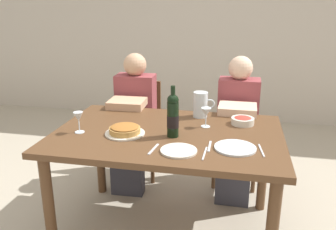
# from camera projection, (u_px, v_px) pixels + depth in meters

# --- Properties ---
(ground_plane) EXTENTS (8.00, 8.00, 0.00)m
(ground_plane) POSITION_uv_depth(u_px,v_px,m) (168.00, 229.00, 2.57)
(ground_plane) COLOR #B2A893
(back_wall) EXTENTS (8.00, 0.10, 2.80)m
(back_wall) POSITION_uv_depth(u_px,v_px,m) (209.00, 16.00, 4.63)
(back_wall) COLOR beige
(back_wall) RESTS_ON ground
(dining_table) EXTENTS (1.50, 1.00, 0.76)m
(dining_table) POSITION_uv_depth(u_px,v_px,m) (168.00, 145.00, 2.36)
(dining_table) COLOR brown
(dining_table) RESTS_ON ground
(wine_bottle) EXTENTS (0.08, 0.08, 0.33)m
(wine_bottle) POSITION_uv_depth(u_px,v_px,m) (173.00, 115.00, 2.22)
(wine_bottle) COLOR black
(wine_bottle) RESTS_ON dining_table
(water_pitcher) EXTENTS (0.16, 0.11, 0.19)m
(water_pitcher) POSITION_uv_depth(u_px,v_px,m) (201.00, 106.00, 2.62)
(water_pitcher) COLOR silver
(water_pitcher) RESTS_ON dining_table
(baked_tart) EXTENTS (0.26, 0.26, 0.06)m
(baked_tart) POSITION_uv_depth(u_px,v_px,m) (125.00, 130.00, 2.29)
(baked_tart) COLOR silver
(baked_tart) RESTS_ON dining_table
(salad_bowl) EXTENTS (0.16, 0.16, 0.06)m
(salad_bowl) POSITION_uv_depth(u_px,v_px,m) (243.00, 120.00, 2.47)
(salad_bowl) COLOR silver
(salad_bowl) RESTS_ON dining_table
(wine_glass_left_diner) EXTENTS (0.07, 0.07, 0.14)m
(wine_glass_left_diner) POSITION_uv_depth(u_px,v_px,m) (206.00, 113.00, 2.40)
(wine_glass_left_diner) COLOR silver
(wine_glass_left_diner) RESTS_ON dining_table
(wine_glass_right_diner) EXTENTS (0.06, 0.06, 0.14)m
(wine_glass_right_diner) POSITION_uv_depth(u_px,v_px,m) (78.00, 118.00, 2.30)
(wine_glass_right_diner) COLOR silver
(wine_glass_right_diner) RESTS_ON dining_table
(dinner_plate_left_setting) EXTENTS (0.25, 0.25, 0.01)m
(dinner_plate_left_setting) POSITION_uv_depth(u_px,v_px,m) (235.00, 148.00, 2.07)
(dinner_plate_left_setting) COLOR silver
(dinner_plate_left_setting) RESTS_ON dining_table
(dinner_plate_right_setting) EXTENTS (0.21, 0.21, 0.01)m
(dinner_plate_right_setting) POSITION_uv_depth(u_px,v_px,m) (179.00, 151.00, 2.03)
(dinner_plate_right_setting) COLOR silver
(dinner_plate_right_setting) RESTS_ON dining_table
(fork_left_setting) EXTENTS (0.02, 0.16, 0.00)m
(fork_left_setting) POSITION_uv_depth(u_px,v_px,m) (210.00, 146.00, 2.10)
(fork_left_setting) COLOR silver
(fork_left_setting) RESTS_ON dining_table
(knife_left_setting) EXTENTS (0.03, 0.18, 0.00)m
(knife_left_setting) POSITION_uv_depth(u_px,v_px,m) (261.00, 150.00, 2.04)
(knife_left_setting) COLOR silver
(knife_left_setting) RESTS_ON dining_table
(knife_right_setting) EXTENTS (0.02, 0.18, 0.00)m
(knife_right_setting) POSITION_uv_depth(u_px,v_px,m) (205.00, 153.00, 2.00)
(knife_right_setting) COLOR silver
(knife_right_setting) RESTS_ON dining_table
(spoon_right_setting) EXTENTS (0.03, 0.16, 0.00)m
(spoon_right_setting) POSITION_uv_depth(u_px,v_px,m) (153.00, 149.00, 2.06)
(spoon_right_setting) COLOR silver
(spoon_right_setting) RESTS_ON dining_table
(chair_left) EXTENTS (0.41, 0.41, 0.87)m
(chair_left) POSITION_uv_depth(u_px,v_px,m) (140.00, 122.00, 3.34)
(chair_left) COLOR brown
(chair_left) RESTS_ON ground
(diner_left) EXTENTS (0.35, 0.51, 1.16)m
(diner_left) POSITION_uv_depth(u_px,v_px,m) (133.00, 117.00, 3.08)
(diner_left) COLOR #8E3D42
(diner_left) RESTS_ON ground
(chair_right) EXTENTS (0.41, 0.41, 0.87)m
(chair_right) POSITION_uv_depth(u_px,v_px,m) (237.00, 127.00, 3.19)
(chair_right) COLOR brown
(chair_right) RESTS_ON ground
(diner_right) EXTENTS (0.34, 0.51, 1.16)m
(diner_right) POSITION_uv_depth(u_px,v_px,m) (237.00, 123.00, 2.93)
(diner_right) COLOR #8E3D42
(diner_right) RESTS_ON ground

